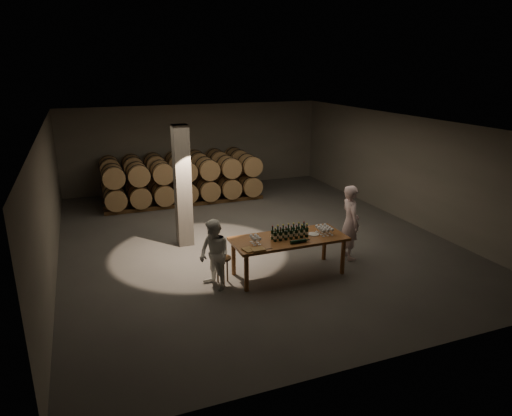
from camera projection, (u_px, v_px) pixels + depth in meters
name	position (u px, v px, depth m)	size (l,w,h in m)	color
room	(183.00, 187.00, 11.87)	(12.00, 12.00, 12.00)	#4E4C49
tasting_table	(289.00, 242.00, 10.33)	(2.60, 1.10, 0.90)	brown
barrel_stack_back	(177.00, 172.00, 16.83)	(5.48, 0.95, 1.57)	#51361C
barrel_stack_front	(185.00, 181.00, 15.59)	(5.48, 0.95, 1.57)	#51361C
bottle_cluster	(290.00, 233.00, 10.24)	(0.86, 0.23, 0.32)	black
lying_bottles	(299.00, 241.00, 9.97)	(0.47, 0.08, 0.08)	black
glass_cluster_left	(255.00, 238.00, 9.94)	(0.20, 0.31, 0.17)	silver
glass_cluster_right	(324.00, 228.00, 10.52)	(0.31, 0.42, 0.18)	silver
plate	(313.00, 234.00, 10.48)	(0.26, 0.26, 0.01)	silver
notebook_near	(258.00, 249.00, 9.60)	(0.28, 0.22, 0.03)	olive
notebook_corner	(249.00, 250.00, 9.60)	(0.22, 0.28, 0.02)	olive
pen	(269.00, 249.00, 9.66)	(0.01, 0.01, 0.14)	black
stool	(223.00, 262.00, 9.98)	(0.37, 0.37, 0.62)	#51361C
person_man	(350.00, 222.00, 11.18)	(0.68, 0.45, 1.87)	#F6D5DC
person_woman	(214.00, 255.00, 9.68)	(0.75, 0.58, 1.54)	white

